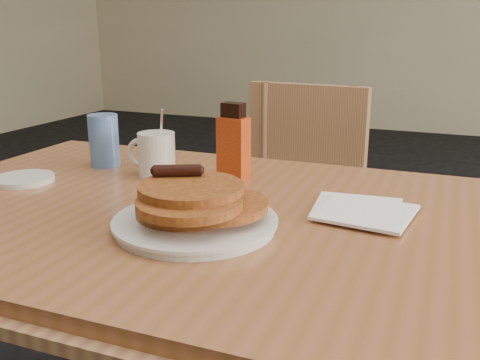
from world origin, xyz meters
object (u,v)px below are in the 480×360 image
chair_main_far (296,200)px  coffee_mug (156,154)px  syrup_bottle (233,145)px  main_table (196,226)px  pancake_plate (195,212)px  blue_tumbler (104,140)px

chair_main_far → coffee_mug: 0.65m
coffee_mug → syrup_bottle: bearing=-1.9°
coffee_mug → main_table: bearing=-56.5°
main_table → pancake_plate: (0.05, -0.10, 0.07)m
coffee_mug → blue_tumbler: coffee_mug is taller
pancake_plate → coffee_mug: coffee_mug is taller
coffee_mug → blue_tumbler: size_ratio=1.25×
main_table → chair_main_far: bearing=90.8°
syrup_bottle → chair_main_far: bearing=99.0°
chair_main_far → coffee_mug: bearing=-101.7°
pancake_plate → syrup_bottle: syrup_bottle is taller
main_table → coffee_mug: bearing=138.6°
main_table → blue_tumbler: 0.42m
syrup_bottle → blue_tumbler: (-0.35, -0.01, -0.02)m
main_table → blue_tumbler: size_ratio=10.22×
pancake_plate → coffee_mug: size_ratio=1.78×
main_table → coffee_mug: (-0.19, 0.16, 0.09)m
main_table → syrup_bottle: 0.24m
pancake_plate → blue_tumbler: blue_tumbler is taller
chair_main_far → main_table: bearing=-83.7°
coffee_mug → syrup_bottle: syrup_bottle is taller
chair_main_far → syrup_bottle: syrup_bottle is taller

